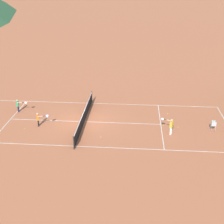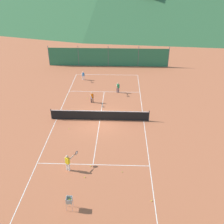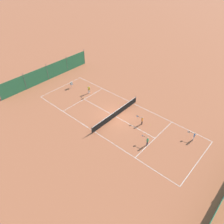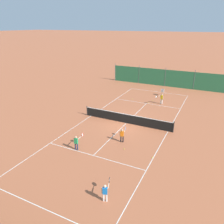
{
  "view_description": "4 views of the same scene",
  "coord_description": "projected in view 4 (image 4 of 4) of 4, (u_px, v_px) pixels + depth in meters",
  "views": [
    {
      "loc": [
        -23.42,
        -4.25,
        11.43
      ],
      "look_at": [
        -0.54,
        -2.38,
        1.22
      ],
      "focal_mm": 50.0,
      "sensor_mm": 36.0,
      "label": 1
    },
    {
      "loc": [
        1.95,
        -21.12,
        12.47
      ],
      "look_at": [
        1.12,
        0.34,
        0.68
      ],
      "focal_mm": 42.0,
      "sensor_mm": 36.0,
      "label": 2
    },
    {
      "loc": [
        17.82,
        15.12,
        19.0
      ],
      "look_at": [
        0.71,
        -0.05,
        1.18
      ],
      "focal_mm": 35.0,
      "sensor_mm": 36.0,
      "label": 3
    },
    {
      "loc": [
        -7.36,
        18.19,
        9.06
      ],
      "look_at": [
        1.47,
        0.24,
        1.0
      ],
      "focal_mm": 35.0,
      "sensor_mm": 36.0,
      "label": 4
    }
  ],
  "objects": [
    {
      "name": "player_near_baseline",
      "position": [
        122.0,
        134.0,
        17.87
      ],
      "size": [
        0.39,
        1.02,
        1.17
      ],
      "color": "black",
      "rests_on": "ground"
    },
    {
      "name": "tennis_ball_near_corner",
      "position": [
        127.0,
        92.0,
        31.17
      ],
      "size": [
        0.07,
        0.07,
        0.07
      ],
      "primitive_type": "sphere",
      "color": "#CCE033",
      "rests_on": "ground"
    },
    {
      "name": "tennis_ball_far_corner",
      "position": [
        124.0,
        149.0,
        17.01
      ],
      "size": [
        0.07,
        0.07,
        0.07
      ],
      "primitive_type": "sphere",
      "color": "#CCE033",
      "rests_on": "ground"
    },
    {
      "name": "tennis_ball_mid_court",
      "position": [
        133.0,
        99.0,
        28.32
      ],
      "size": [
        0.07,
        0.07,
        0.07
      ],
      "primitive_type": "sphere",
      "color": "#CCE033",
      "rests_on": "ground"
    },
    {
      "name": "ball_hopper",
      "position": [
        163.0,
        91.0,
        29.56
      ],
      "size": [
        0.36,
        0.36,
        0.89
      ],
      "color": "#B7B7BC",
      "rests_on": "ground"
    },
    {
      "name": "player_near_service",
      "position": [
        77.0,
        142.0,
        16.74
      ],
      "size": [
        0.4,
        1.02,
        1.19
      ],
      "color": "#23284C",
      "rests_on": "ground"
    },
    {
      "name": "tennis_ball_by_net_left",
      "position": [
        148.0,
        103.0,
        26.96
      ],
      "size": [
        0.07,
        0.07,
        0.07
      ],
      "primitive_type": "sphere",
      "color": "#CCE033",
      "rests_on": "ground"
    },
    {
      "name": "tennis_ball_alley_right",
      "position": [
        153.0,
        100.0,
        27.82
      ],
      "size": [
        0.07,
        0.07,
        0.07
      ],
      "primitive_type": "sphere",
      "color": "#CCE033",
      "rests_on": "ground"
    },
    {
      "name": "tennis_ball_service_box",
      "position": [
        152.0,
        157.0,
        15.92
      ],
      "size": [
        0.07,
        0.07,
        0.07
      ],
      "primitive_type": "sphere",
      "color": "#CCE033",
      "rests_on": "ground"
    },
    {
      "name": "player_far_service",
      "position": [
        105.0,
        191.0,
        11.84
      ],
      "size": [
        0.36,
        0.99,
        1.11
      ],
      "color": "white",
      "rests_on": "ground"
    },
    {
      "name": "ground_plane",
      "position": [
        126.0,
        123.0,
        21.54
      ],
      "size": [
        600.0,
        600.0,
        0.0
      ],
      "primitive_type": "plane",
      "color": "#B7603D"
    },
    {
      "name": "tennis_net",
      "position": [
        127.0,
        118.0,
        21.35
      ],
      "size": [
        9.18,
        0.08,
        1.06
      ],
      "color": "#2D2D2D",
      "rests_on": "ground"
    },
    {
      "name": "windscreen_fence_near",
      "position": [
        165.0,
        78.0,
        33.95
      ],
      "size": [
        17.28,
        0.08,
        2.9
      ],
      "color": "#2D754C",
      "rests_on": "ground"
    },
    {
      "name": "player_far_baseline",
      "position": [
        161.0,
        98.0,
        26.42
      ],
      "size": [
        0.81,
        0.93,
        1.3
      ],
      "color": "white",
      "rests_on": "ground"
    },
    {
      "name": "tennis_ball_by_net_right",
      "position": [
        157.0,
        121.0,
        21.87
      ],
      "size": [
        0.07,
        0.07,
        0.07
      ],
      "primitive_type": "sphere",
      "color": "#CCE033",
      "rests_on": "ground"
    },
    {
      "name": "court_line_markings",
      "position": [
        126.0,
        123.0,
        21.54
      ],
      "size": [
        8.25,
        23.85,
        0.01
      ],
      "color": "white",
      "rests_on": "ground"
    }
  ]
}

